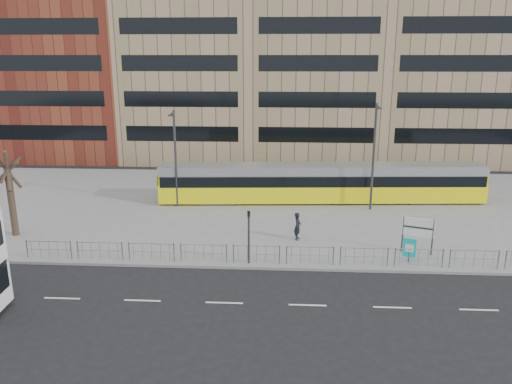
# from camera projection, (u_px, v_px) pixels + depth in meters

# --- Properties ---
(ground) EXTENTS (120.00, 120.00, 0.00)m
(ground) POSITION_uv_depth(u_px,v_px,m) (268.00, 270.00, 27.74)
(ground) COLOR black
(ground) RESTS_ON ground
(plaza) EXTENTS (64.00, 24.00, 0.15)m
(plaza) POSITION_uv_depth(u_px,v_px,m) (274.00, 206.00, 39.28)
(plaza) COLOR gray
(plaza) RESTS_ON ground
(kerb) EXTENTS (64.00, 0.25, 0.17)m
(kerb) POSITION_uv_depth(u_px,v_px,m) (269.00, 268.00, 27.77)
(kerb) COLOR gray
(kerb) RESTS_ON ground
(building_row) EXTENTS (70.40, 18.40, 31.20)m
(building_row) POSITION_uv_depth(u_px,v_px,m) (293.00, 43.00, 57.27)
(building_row) COLOR brown
(building_row) RESTS_ON ground
(pedestrian_barrier) EXTENTS (32.07, 0.07, 1.10)m
(pedestrian_barrier) POSITION_uv_depth(u_px,v_px,m) (305.00, 251.00, 27.85)
(pedestrian_barrier) COLOR gray
(pedestrian_barrier) RESTS_ON plaza
(road_markings) EXTENTS (62.00, 0.12, 0.01)m
(road_markings) POSITION_uv_depth(u_px,v_px,m) (287.00, 304.00, 23.83)
(road_markings) COLOR white
(road_markings) RESTS_ON ground
(tram) EXTENTS (25.90, 4.18, 3.04)m
(tram) POSITION_uv_depth(u_px,v_px,m) (322.00, 183.00, 39.89)
(tram) COLOR yellow
(tram) RESTS_ON plaza
(station_sign) EXTENTS (1.80, 0.71, 2.17)m
(station_sign) POSITION_uv_depth(u_px,v_px,m) (418.00, 229.00, 29.33)
(station_sign) COLOR #2D2D30
(station_sign) RESTS_ON plaza
(ad_panel) EXTENTS (0.70, 0.33, 1.38)m
(ad_panel) POSITION_uv_depth(u_px,v_px,m) (409.00, 248.00, 28.26)
(ad_panel) COLOR #2D2D30
(ad_panel) RESTS_ON plaza
(pedestrian) EXTENTS (0.54, 0.72, 1.78)m
(pedestrian) POSITION_uv_depth(u_px,v_px,m) (298.00, 226.00, 31.67)
(pedestrian) COLOR black
(pedestrian) RESTS_ON plaza
(traffic_light_west) EXTENTS (0.20, 0.23, 3.10)m
(traffic_light_west) POSITION_uv_depth(u_px,v_px,m) (249.00, 230.00, 27.73)
(traffic_light_west) COLOR #2D2D30
(traffic_light_west) RESTS_ON plaza
(lamp_post_west) EXTENTS (0.45, 1.04, 7.45)m
(lamp_post_west) POSITION_uv_depth(u_px,v_px,m) (175.00, 155.00, 37.93)
(lamp_post_west) COLOR #2D2D30
(lamp_post_west) RESTS_ON plaza
(lamp_post_east) EXTENTS (0.45, 1.04, 8.06)m
(lamp_post_east) POSITION_uv_depth(u_px,v_px,m) (374.00, 153.00, 36.96)
(lamp_post_east) COLOR #2D2D30
(lamp_post_east) RESTS_ON plaza
(bare_tree) EXTENTS (4.48, 4.48, 7.84)m
(bare_tree) POSITION_uv_depth(u_px,v_px,m) (4.00, 148.00, 31.22)
(bare_tree) COLOR #31221B
(bare_tree) RESTS_ON plaza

